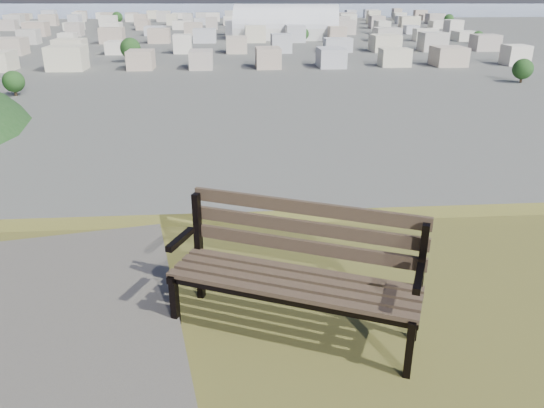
{
  "coord_description": "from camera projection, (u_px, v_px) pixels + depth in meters",
  "views": [
    {
      "loc": [
        -1.21,
        -1.64,
        27.56
      ],
      "look_at": [
        -0.77,
        3.87,
        25.3
      ],
      "focal_mm": 35.0,
      "sensor_mm": 36.0,
      "label": 1
    }
  ],
  "objects": [
    {
      "name": "arena",
      "position": [
        286.0,
        28.0,
        306.04
      ],
      "size": [
        62.23,
        33.26,
        25.02
      ],
      "rotation": [
        0.0,
        0.0,
        -0.14
      ],
      "color": "silver",
      "rests_on": "ground"
    },
    {
      "name": "city_blocks",
      "position": [
        229.0,
        25.0,
        374.7
      ],
      "size": [
        395.0,
        361.0,
        7.0
      ],
      "color": "silver",
      "rests_on": "ground"
    },
    {
      "name": "city_trees",
      "position": [
        184.0,
        31.0,
        302.64
      ],
      "size": [
        406.52,
        387.2,
        9.98
      ],
      "color": "#312518",
      "rests_on": "ground"
    },
    {
      "name": "bay_water",
      "position": [
        228.0,
        7.0,
        842.56
      ],
      "size": [
        2400.0,
        700.0,
        0.12
      ],
      "primitive_type": "cube",
      "color": "gray",
      "rests_on": "ground"
    },
    {
      "name": "park_bench",
      "position": [
        297.0,
        264.0,
        4.12
      ],
      "size": [
        2.0,
        1.34,
        1.01
      ],
      "rotation": [
        0.0,
        0.0,
        -0.42
      ],
      "color": "#463A28",
      "rests_on": "hilltop_mesa"
    }
  ]
}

